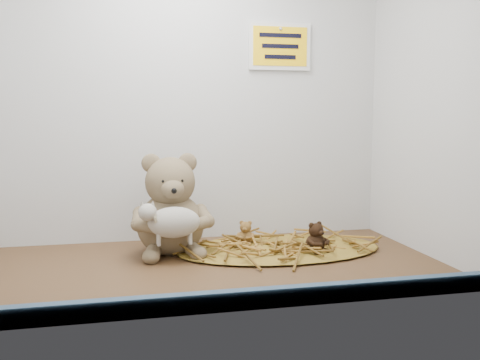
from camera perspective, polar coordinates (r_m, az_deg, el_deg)
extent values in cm
cube|color=#452E17|center=(127.21, -5.23, -9.26)|extent=(120.00, 60.00, 0.40)
cube|color=silver|center=(152.26, -6.90, 10.50)|extent=(120.00, 0.40, 90.00)
cube|color=silver|center=(143.02, 19.56, 10.38)|extent=(0.40, 60.00, 90.00)
cube|color=#3B5771|center=(99.53, -3.05, -12.83)|extent=(119.28, 2.20, 3.60)
ellipsoid|color=brown|center=(142.17, 4.22, -7.29)|extent=(54.59, 31.70, 1.06)
cube|color=yellow|center=(158.47, 4.26, 14.02)|extent=(16.00, 1.20, 11.00)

